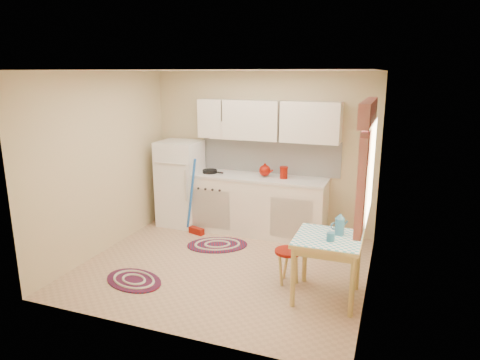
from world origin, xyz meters
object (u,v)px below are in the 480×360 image
(fridge, at_px, (180,183))
(base_cabinets, at_px, (254,205))
(table, at_px, (327,268))
(stool, at_px, (288,266))

(fridge, height_order, base_cabinets, fridge)
(fridge, xyz_separation_m, table, (2.67, -1.62, -0.34))
(fridge, height_order, stool, fridge)
(fridge, relative_size, stool, 3.33)
(fridge, distance_m, base_cabinets, 1.29)
(stool, bearing_deg, table, -21.70)
(fridge, xyz_separation_m, stool, (2.18, -1.42, -0.49))
(fridge, bearing_deg, base_cabinets, 2.27)
(stool, bearing_deg, fridge, 146.96)
(table, xyz_separation_m, stool, (-0.49, 0.20, -0.15))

